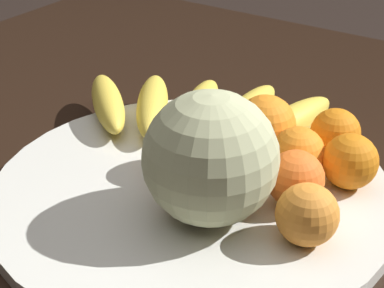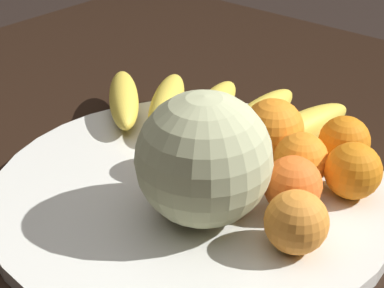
% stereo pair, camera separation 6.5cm
% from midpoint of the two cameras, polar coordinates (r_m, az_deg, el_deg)
% --- Properties ---
extents(kitchen_table, '(1.21, 1.13, 0.72)m').
position_cam_midpoint_polar(kitchen_table, '(0.76, -1.74, -9.68)').
color(kitchen_table, black).
rests_on(kitchen_table, ground_plane).
extents(fruit_bowl, '(0.43, 0.43, 0.02)m').
position_cam_midpoint_polar(fruit_bowl, '(0.68, 2.74, -4.26)').
color(fruit_bowl, silver).
rests_on(fruit_bowl, kitchen_table).
extents(melon, '(0.13, 0.13, 0.13)m').
position_cam_midpoint_polar(melon, '(0.60, 4.18, -1.44)').
color(melon, '#B2B789').
rests_on(melon, fruit_bowl).
extents(banana_bunch, '(0.23, 0.32, 0.04)m').
position_cam_midpoint_polar(banana_bunch, '(0.78, 4.16, 2.76)').
color(banana_bunch, brown).
rests_on(banana_bunch, fruit_bowl).
extents(orange_front_left, '(0.07, 0.07, 0.07)m').
position_cam_midpoint_polar(orange_front_left, '(0.72, 9.78, 1.22)').
color(orange_front_left, orange).
rests_on(orange_front_left, fruit_bowl).
extents(orange_front_right, '(0.06, 0.06, 0.06)m').
position_cam_midpoint_polar(orange_front_right, '(0.59, 12.43, -6.91)').
color(orange_front_right, orange).
rests_on(orange_front_right, fruit_bowl).
extents(orange_mid_center, '(0.06, 0.06, 0.06)m').
position_cam_midpoint_polar(orange_mid_center, '(0.68, 12.37, -1.45)').
color(orange_mid_center, orange).
rests_on(orange_mid_center, fruit_bowl).
extents(orange_back_left, '(0.06, 0.06, 0.06)m').
position_cam_midpoint_polar(orange_back_left, '(0.69, 2.07, -0.21)').
color(orange_back_left, orange).
rests_on(orange_back_left, fruit_bowl).
extents(orange_back_right, '(0.06, 0.06, 0.06)m').
position_cam_midpoint_polar(orange_back_right, '(0.73, 15.91, 0.15)').
color(orange_back_right, orange).
rests_on(orange_back_right, fruit_bowl).
extents(orange_top_small, '(0.06, 0.06, 0.06)m').
position_cam_midpoint_polar(orange_top_small, '(0.64, 11.86, -3.69)').
color(orange_top_small, orange).
rests_on(orange_top_small, fruit_bowl).
extents(orange_side_extra, '(0.06, 0.06, 0.06)m').
position_cam_midpoint_polar(orange_side_extra, '(0.67, 16.84, -2.38)').
color(orange_side_extra, orange).
rests_on(orange_side_extra, fruit_bowl).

